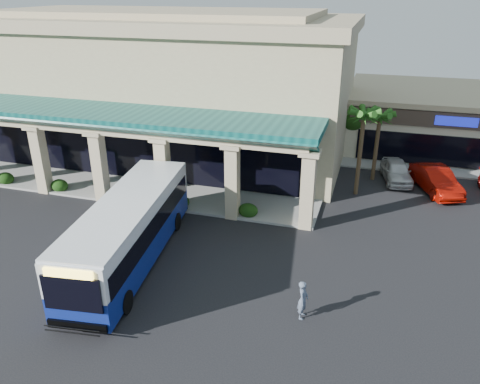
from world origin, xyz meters
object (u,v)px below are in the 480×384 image
(transit_bus, at_px, (130,231))
(pedestrian, at_px, (303,300))
(car_silver, at_px, (396,171))
(car_white, at_px, (436,180))

(transit_bus, relative_size, pedestrian, 6.88)
(transit_bus, height_order, pedestrian, transit_bus)
(car_silver, height_order, car_white, car_white)
(car_silver, relative_size, car_white, 0.87)
(transit_bus, relative_size, car_silver, 2.76)
(pedestrian, relative_size, car_silver, 0.40)
(transit_bus, xyz_separation_m, car_white, (15.65, 13.95, -0.87))
(transit_bus, bearing_deg, pedestrian, -19.22)
(pedestrian, xyz_separation_m, car_white, (6.48, 15.90, -0.04))
(car_white, bearing_deg, car_silver, 132.54)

